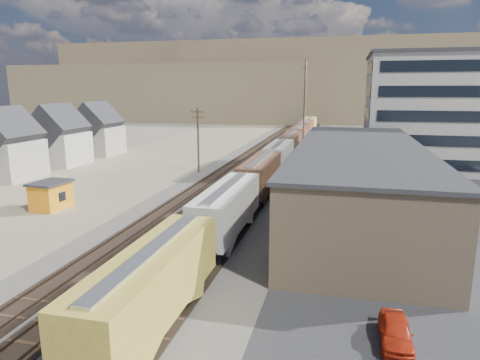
% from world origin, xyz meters
% --- Properties ---
extents(ground, '(300.00, 300.00, 0.00)m').
position_xyz_m(ground, '(0.00, 0.00, 0.00)').
color(ground, '#6B6356').
rests_on(ground, ground).
extents(ballast_bed, '(18.00, 200.00, 0.06)m').
position_xyz_m(ballast_bed, '(0.00, 50.00, 0.03)').
color(ballast_bed, '#4C4742').
rests_on(ballast_bed, ground).
extents(dirt_yard, '(24.00, 180.00, 0.03)m').
position_xyz_m(dirt_yard, '(-20.00, 40.00, 0.01)').
color(dirt_yard, '#85765B').
rests_on(dirt_yard, ground).
extents(asphalt_lot, '(26.00, 120.00, 0.04)m').
position_xyz_m(asphalt_lot, '(22.00, 35.00, 0.02)').
color(asphalt_lot, '#232326').
rests_on(asphalt_lot, ground).
extents(rail_tracks, '(11.40, 200.00, 0.24)m').
position_xyz_m(rail_tracks, '(-0.55, 50.00, 0.11)').
color(rail_tracks, black).
rests_on(rail_tracks, ground).
extents(freight_train, '(3.00, 119.74, 4.46)m').
position_xyz_m(freight_train, '(3.80, 51.88, 2.79)').
color(freight_train, black).
rests_on(freight_train, ground).
extents(warehouse, '(12.40, 40.40, 7.25)m').
position_xyz_m(warehouse, '(14.98, 25.00, 3.65)').
color(warehouse, tan).
rests_on(warehouse, ground).
extents(office_tower, '(22.60, 18.60, 18.45)m').
position_xyz_m(office_tower, '(27.95, 54.95, 9.26)').
color(office_tower, '#9E998E').
rests_on(office_tower, ground).
extents(utility_pole_north, '(2.20, 0.32, 10.00)m').
position_xyz_m(utility_pole_north, '(-8.50, 42.00, 5.30)').
color(utility_pole_north, '#382619').
rests_on(utility_pole_north, ground).
extents(radio_mast, '(1.20, 0.16, 18.00)m').
position_xyz_m(radio_mast, '(6.00, 60.00, 9.12)').
color(radio_mast, black).
rests_on(radio_mast, ground).
extents(hills_north, '(265.00, 80.00, 32.00)m').
position_xyz_m(hills_north, '(0.17, 167.92, 14.10)').
color(hills_north, brown).
rests_on(hills_north, ground).
extents(maintenance_shed, '(3.53, 4.41, 3.07)m').
position_xyz_m(maintenance_shed, '(-17.30, 18.42, 1.57)').
color(maintenance_shed, orange).
rests_on(maintenance_shed, ground).
extents(parked_car_red, '(1.59, 3.92, 1.33)m').
position_xyz_m(parked_car_red, '(16.37, 0.58, 0.67)').
color(parked_car_red, '#B42810').
rests_on(parked_car_red, ground).
extents(parked_car_blue, '(6.69, 5.77, 1.71)m').
position_xyz_m(parked_car_blue, '(19.64, 57.68, 0.85)').
color(parked_car_blue, navy).
rests_on(parked_car_blue, ground).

